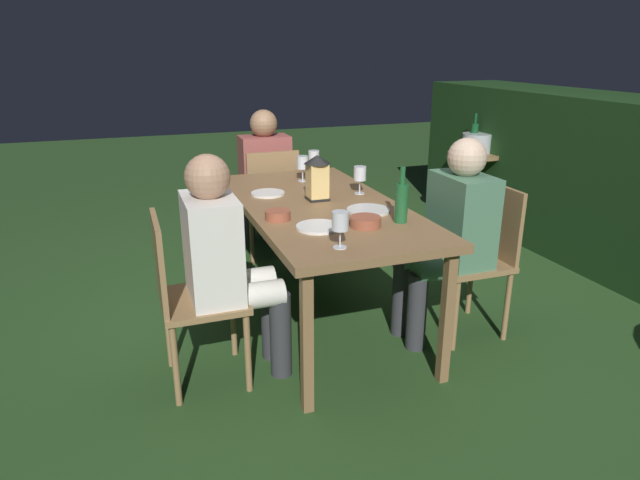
{
  "coord_description": "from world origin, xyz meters",
  "views": [
    {
      "loc": [
        2.91,
        -1.04,
        1.61
      ],
      "look_at": [
        0.0,
        0.0,
        0.52
      ],
      "focal_mm": 31.19,
      "sensor_mm": 36.0,
      "label": 1
    }
  ],
  "objects_px": {
    "wine_glass_b": "(303,164)",
    "plate_c": "(319,227)",
    "lantern_centerpiece": "(317,175)",
    "plate_b": "(368,210)",
    "wine_glass_a": "(314,158)",
    "wine_glass_d": "(340,223)",
    "person_in_green": "(451,231)",
    "plate_a": "(268,193)",
    "chair_head_near": "(270,199)",
    "dining_table": "(320,213)",
    "person_in_rust": "(263,174)",
    "bowl_bread": "(365,221)",
    "ice_bucket": "(476,142)",
    "chair_side_right_b": "(478,252)",
    "green_bottle_on_table": "(401,202)",
    "person_in_cream": "(226,259)",
    "bowl_olives": "(278,215)",
    "wine_glass_c": "(360,175)",
    "side_table": "(473,178)",
    "chair_side_left_b": "(188,293)"
  },
  "relations": [
    {
      "from": "person_in_green",
      "to": "wine_glass_d",
      "type": "xyz_separation_m",
      "value": [
        0.32,
        -0.79,
        0.23
      ]
    },
    {
      "from": "person_in_green",
      "to": "plate_a",
      "type": "bearing_deg",
      "value": -129.06
    },
    {
      "from": "bowl_olives",
      "to": "chair_side_right_b",
      "type": "bearing_deg",
      "value": 80.9
    },
    {
      "from": "bowl_olives",
      "to": "wine_glass_c",
      "type": "bearing_deg",
      "value": 119.57
    },
    {
      "from": "chair_head_near",
      "to": "wine_glass_b",
      "type": "relative_size",
      "value": 5.15
    },
    {
      "from": "lantern_centerpiece",
      "to": "green_bottle_on_table",
      "type": "relative_size",
      "value": 0.91
    },
    {
      "from": "plate_a",
      "to": "ice_bucket",
      "type": "bearing_deg",
      "value": 115.28
    },
    {
      "from": "dining_table",
      "to": "bowl_olives",
      "type": "relative_size",
      "value": 13.31
    },
    {
      "from": "side_table",
      "to": "ice_bucket",
      "type": "xyz_separation_m",
      "value": [
        -0.0,
        0.0,
        0.33
      ]
    },
    {
      "from": "wine_glass_d",
      "to": "person_in_rust",
      "type": "bearing_deg",
      "value": 175.42
    },
    {
      "from": "chair_head_near",
      "to": "person_in_rust",
      "type": "height_order",
      "value": "person_in_rust"
    },
    {
      "from": "chair_head_near",
      "to": "ice_bucket",
      "type": "distance_m",
      "value": 2.01
    },
    {
      "from": "plate_a",
      "to": "plate_b",
      "type": "relative_size",
      "value": 0.87
    },
    {
      "from": "plate_b",
      "to": "lantern_centerpiece",
      "type": "bearing_deg",
      "value": -151.11
    },
    {
      "from": "wine_glass_a",
      "to": "plate_a",
      "type": "relative_size",
      "value": 0.82
    },
    {
      "from": "dining_table",
      "to": "lantern_centerpiece",
      "type": "height_order",
      "value": "lantern_centerpiece"
    },
    {
      "from": "person_in_green",
      "to": "lantern_centerpiece",
      "type": "relative_size",
      "value": 4.34
    },
    {
      "from": "chair_side_right_b",
      "to": "bowl_olives",
      "type": "relative_size",
      "value": 6.44
    },
    {
      "from": "dining_table",
      "to": "plate_a",
      "type": "xyz_separation_m",
      "value": [
        -0.29,
        -0.23,
        0.06
      ]
    },
    {
      "from": "person_in_green",
      "to": "person_in_rust",
      "type": "relative_size",
      "value": 1.0
    },
    {
      "from": "dining_table",
      "to": "chair_side_right_b",
      "type": "relative_size",
      "value": 2.07
    },
    {
      "from": "person_in_cream",
      "to": "bowl_olives",
      "type": "height_order",
      "value": "person_in_cream"
    },
    {
      "from": "chair_head_near",
      "to": "dining_table",
      "type": "bearing_deg",
      "value": 0.0
    },
    {
      "from": "wine_glass_d",
      "to": "lantern_centerpiece",
      "type": "bearing_deg",
      "value": 167.61
    },
    {
      "from": "chair_side_right_b",
      "to": "person_in_green",
      "type": "height_order",
      "value": "person_in_green"
    },
    {
      "from": "wine_glass_a",
      "to": "side_table",
      "type": "xyz_separation_m",
      "value": [
        -0.61,
        1.76,
        -0.41
      ]
    },
    {
      "from": "plate_b",
      "to": "plate_c",
      "type": "height_order",
      "value": "same"
    },
    {
      "from": "person_in_cream",
      "to": "wine_glass_c",
      "type": "height_order",
      "value": "person_in_cream"
    },
    {
      "from": "person_in_green",
      "to": "wine_glass_c",
      "type": "xyz_separation_m",
      "value": [
        -0.53,
        -0.32,
        0.23
      ]
    },
    {
      "from": "person_in_rust",
      "to": "plate_c",
      "type": "xyz_separation_m",
      "value": [
        1.78,
        -0.16,
        0.12
      ]
    },
    {
      "from": "bowl_bread",
      "to": "side_table",
      "type": "distance_m",
      "value": 2.66
    },
    {
      "from": "bowl_olives",
      "to": "bowl_bread",
      "type": "height_order",
      "value": "bowl_bread"
    },
    {
      "from": "ice_bucket",
      "to": "plate_c",
      "type": "bearing_deg",
      "value": -50.42
    },
    {
      "from": "chair_head_near",
      "to": "chair_side_right_b",
      "type": "bearing_deg",
      "value": 27.88
    },
    {
      "from": "chair_side_left_b",
      "to": "bowl_bread",
      "type": "relative_size",
      "value": 5.49
    },
    {
      "from": "person_in_green",
      "to": "bowl_olives",
      "type": "bearing_deg",
      "value": -100.95
    },
    {
      "from": "wine_glass_a",
      "to": "wine_glass_d",
      "type": "bearing_deg",
      "value": -14.65
    },
    {
      "from": "wine_glass_c",
      "to": "wine_glass_b",
      "type": "bearing_deg",
      "value": -152.67
    },
    {
      "from": "person_in_rust",
      "to": "bowl_bread",
      "type": "relative_size",
      "value": 7.25
    },
    {
      "from": "lantern_centerpiece",
      "to": "wine_glass_a",
      "type": "height_order",
      "value": "lantern_centerpiece"
    },
    {
      "from": "chair_side_right_b",
      "to": "green_bottle_on_table",
      "type": "xyz_separation_m",
      "value": [
        0.07,
        -0.55,
        0.37
      ]
    },
    {
      "from": "lantern_centerpiece",
      "to": "plate_b",
      "type": "xyz_separation_m",
      "value": [
        0.33,
        0.18,
        -0.14
      ]
    },
    {
      "from": "plate_a",
      "to": "plate_c",
      "type": "relative_size",
      "value": 0.91
    },
    {
      "from": "person_in_cream",
      "to": "person_in_rust",
      "type": "bearing_deg",
      "value": 160.3
    },
    {
      "from": "wine_glass_c",
      "to": "chair_head_near",
      "type": "bearing_deg",
      "value": -163.46
    },
    {
      "from": "wine_glass_b",
      "to": "plate_c",
      "type": "height_order",
      "value": "wine_glass_b"
    },
    {
      "from": "person_in_cream",
      "to": "side_table",
      "type": "xyz_separation_m",
      "value": [
        -1.74,
        2.6,
        -0.18
      ]
    },
    {
      "from": "person_in_green",
      "to": "plate_c",
      "type": "bearing_deg",
      "value": -87.95
    },
    {
      "from": "plate_b",
      "to": "side_table",
      "type": "xyz_separation_m",
      "value": [
        -1.58,
        1.79,
        -0.3
      ]
    },
    {
      "from": "chair_side_right_b",
      "to": "green_bottle_on_table",
      "type": "distance_m",
      "value": 0.67
    }
  ]
}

